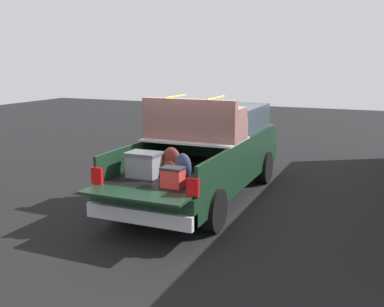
{
  "coord_description": "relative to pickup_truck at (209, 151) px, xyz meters",
  "views": [
    {
      "loc": [
        -8.8,
        -3.53,
        2.96
      ],
      "look_at": [
        -0.6,
        0.0,
        1.1
      ],
      "focal_mm": 42.43,
      "sensor_mm": 36.0,
      "label": 1
    }
  ],
  "objects": [
    {
      "name": "ground_plane",
      "position": [
        -0.36,
        -0.0,
        -0.96
      ],
      "size": [
        40.0,
        40.0,
        0.0
      ],
      "primitive_type": "plane",
      "color": "black"
    },
    {
      "name": "pickup_truck",
      "position": [
        0.0,
        0.0,
        0.0
      ],
      "size": [
        6.05,
        2.06,
        2.23
      ],
      "color": "black",
      "rests_on": "ground_plane"
    }
  ]
}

